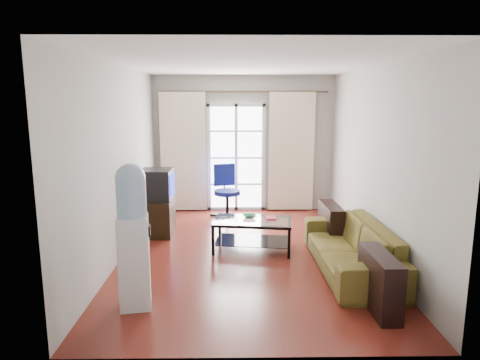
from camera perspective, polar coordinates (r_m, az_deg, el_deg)
name	(u,v)px	position (r m, az deg, el deg)	size (l,w,h in m)	color
floor	(247,253)	(6.38, 0.99, -9.71)	(5.20, 5.20, 0.00)	maroon
ceiling	(248,64)	(6.01, 1.08, 15.23)	(5.20, 5.20, 0.00)	white
wall_back	(244,144)	(8.63, 0.48, 4.84)	(3.60, 0.02, 2.70)	#B0AFA8
wall_front	(258,208)	(3.50, 2.40, -3.72)	(3.60, 0.02, 2.70)	#B0AFA8
wall_left	(120,163)	(6.25, -15.70, 2.25)	(0.02, 5.20, 2.70)	#B0AFA8
wall_right	(374,162)	(6.37, 17.46, 2.30)	(0.02, 5.20, 2.70)	#B0AFA8
french_door	(236,158)	(8.60, -0.52, 2.97)	(1.16, 0.06, 2.15)	white
curtain_rod	(244,92)	(8.49, 0.50, 11.70)	(0.04, 0.04, 3.30)	#4C3F2D
curtain_left	(183,152)	(8.58, -7.56, 3.71)	(0.90, 0.07, 2.35)	#F0E7C1
curtain_right	(291,152)	(8.60, 6.85, 3.74)	(0.90, 0.07, 2.35)	#F0E7C1
radiator	(283,194)	(8.75, 5.73, -1.91)	(0.64, 0.12, 0.64)	#98999B
sofa	(350,247)	(5.87, 14.51, -8.66)	(0.88, 2.16, 0.63)	olive
coffee_table	(253,230)	(6.42, 1.69, -6.74)	(1.23, 0.81, 0.47)	silver
bowl	(249,216)	(6.48, 1.26, -4.85)	(0.22, 0.22, 0.05)	#359351
book	(266,218)	(6.46, 3.45, -5.04)	(0.17, 0.22, 0.02)	#A91418
remote	(251,216)	(6.56, 1.54, -4.79)	(0.15, 0.04, 0.02)	black
tv_stand	(157,216)	(7.35, -11.03, -4.72)	(0.54, 0.81, 0.59)	black
crt_tv	(155,184)	(7.20, -11.24, -0.58)	(0.57, 0.56, 0.50)	black
task_chair	(227,202)	(8.14, -1.77, -3.01)	(0.85, 0.85, 1.02)	black
water_cooler	(133,234)	(4.69, -14.08, -6.97)	(0.38, 0.37, 1.58)	silver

